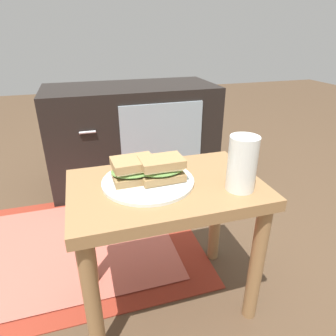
# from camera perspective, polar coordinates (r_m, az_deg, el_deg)

# --- Properties ---
(ground_plane) EXTENTS (8.00, 8.00, 0.00)m
(ground_plane) POSITION_cam_1_polar(r_m,az_deg,el_deg) (1.15, -0.29, -23.61)
(ground_plane) COLOR #4C3826
(side_table) EXTENTS (0.56, 0.36, 0.46)m
(side_table) POSITION_cam_1_polar(r_m,az_deg,el_deg) (0.91, -0.34, -8.10)
(side_table) COLOR olive
(side_table) RESTS_ON ground
(tv_cabinet) EXTENTS (0.96, 0.46, 0.58)m
(tv_cabinet) POSITION_cam_1_polar(r_m,az_deg,el_deg) (1.79, -6.76, 6.34)
(tv_cabinet) COLOR black
(tv_cabinet) RESTS_ON ground
(area_rug) EXTENTS (1.26, 0.81, 0.01)m
(area_rug) POSITION_cam_1_polar(r_m,az_deg,el_deg) (1.42, -21.62, -14.44)
(area_rug) COLOR maroon
(area_rug) RESTS_ON ground
(plate) EXTENTS (0.27, 0.27, 0.01)m
(plate) POSITION_cam_1_polar(r_m,az_deg,el_deg) (0.87, -3.86, -2.55)
(plate) COLOR silver
(plate) RESTS_ON side_table
(sandwich_front) EXTENTS (0.13, 0.10, 0.07)m
(sandwich_front) POSITION_cam_1_polar(r_m,az_deg,el_deg) (0.85, -6.64, -0.33)
(sandwich_front) COLOR #9E7A4C
(sandwich_front) RESTS_ON plate
(sandwich_back) EXTENTS (0.14, 0.09, 0.07)m
(sandwich_back) POSITION_cam_1_polar(r_m,az_deg,el_deg) (0.85, -1.22, -0.14)
(sandwich_back) COLOR #9E7A4C
(sandwich_back) RESTS_ON plate
(beer_glass) EXTENTS (0.08, 0.08, 0.15)m
(beer_glass) POSITION_cam_1_polar(r_m,az_deg,el_deg) (0.83, 14.12, 0.71)
(beer_glass) COLOR silver
(beer_glass) RESTS_ON side_table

